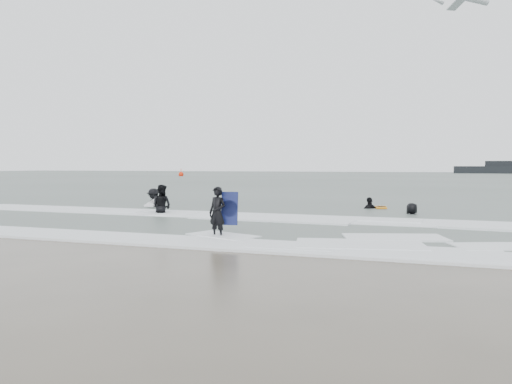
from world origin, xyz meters
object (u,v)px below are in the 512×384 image
(surfer_right_near, at_px, (370,210))
(surfer_centre, at_px, (217,238))
(surfer_right_far, at_px, (412,215))
(surfer_breaker, at_px, (154,208))
(surfer_wading, at_px, (162,215))
(vessel_horizon, at_px, (503,169))
(buoy, at_px, (181,174))

(surfer_right_near, bearing_deg, surfer_centre, 33.52)
(surfer_centre, height_order, surfer_right_far, surfer_right_far)
(surfer_breaker, relative_size, surfer_right_near, 1.04)
(surfer_wading, xyz_separation_m, surfer_right_near, (7.88, 5.76, 0.00))
(surfer_breaker, distance_m, vessel_horizon, 131.41)
(surfer_right_far, distance_m, buoy, 80.58)
(surfer_right_far, height_order, buoy, buoy)
(surfer_right_near, xyz_separation_m, buoy, (-45.20, 63.07, 0.42))
(surfer_centre, distance_m, surfer_right_far, 10.13)
(surfer_right_near, distance_m, vessel_horizon, 126.73)
(surfer_wading, xyz_separation_m, buoy, (-37.32, 68.83, 0.42))
(surfer_wading, bearing_deg, surfer_right_far, -154.63)
(surfer_right_near, bearing_deg, surfer_wading, -6.16)
(surfer_right_near, bearing_deg, surfer_breaker, -26.37)
(surfer_centre, relative_size, vessel_horizon, 0.06)
(surfer_right_near, height_order, buoy, buoy)
(surfer_centre, height_order, vessel_horizon, vessel_horizon)
(surfer_right_near, distance_m, buoy, 77.60)
(surfer_right_far, xyz_separation_m, vessel_horizon, (16.55, 127.57, 1.26))
(surfer_centre, height_order, surfer_right_near, surfer_right_near)
(surfer_breaker, xyz_separation_m, surfer_right_far, (12.12, 0.67, 0.00))
(surfer_centre, xyz_separation_m, surfer_wading, (-5.08, 5.35, 0.00))
(surfer_breaker, xyz_separation_m, surfer_right_near, (10.08, 2.88, 0.00))
(surfer_centre, bearing_deg, surfer_right_far, 75.39)
(surfer_wading, bearing_deg, surfer_centre, 139.19)
(surfer_wading, xyz_separation_m, surfer_breaker, (-2.20, 2.88, 0.00))
(surfer_centre, bearing_deg, surfer_breaker, 145.39)
(surfer_breaker, relative_size, surfer_right_far, 1.09)
(surfer_centre, xyz_separation_m, surfer_breaker, (-7.28, 8.23, 0.00))
(surfer_wading, bearing_deg, vessel_horizon, -95.74)
(buoy, bearing_deg, surfer_right_far, -54.11)
(surfer_wading, distance_m, surfer_right_near, 9.77)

